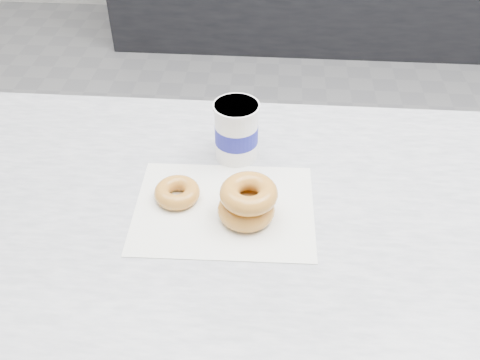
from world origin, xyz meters
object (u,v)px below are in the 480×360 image
object	(u,v)px
coffee_cup	(236,131)
donut_single	(177,192)
donut_stack	(247,202)
counter	(327,347)

from	to	relation	value
coffee_cup	donut_single	bearing A→B (deg)	-140.08
donut_single	coffee_cup	world-z (taller)	coffee_cup
donut_single	coffee_cup	xyz separation A→B (m)	(0.10, 0.15, 0.05)
donut_single	donut_stack	bearing A→B (deg)	-15.80
donut_stack	coffee_cup	bearing A→B (deg)	100.75
coffee_cup	donut_stack	bearing A→B (deg)	-94.01
counter	coffee_cup	xyz separation A→B (m)	(-0.23, 0.17, 0.51)
counter	coffee_cup	bearing A→B (deg)	144.50
counter	coffee_cup	world-z (taller)	coffee_cup
donut_single	coffee_cup	distance (m)	0.18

